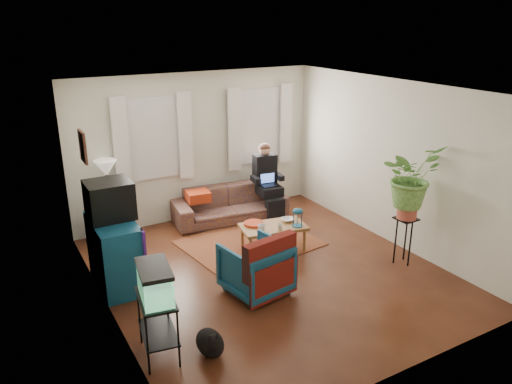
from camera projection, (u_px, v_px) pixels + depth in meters
floor at (270, 272)px, 7.18m from camera, size 4.50×5.00×0.01m
ceiling at (272, 90)px, 6.31m from camera, size 4.50×5.00×0.01m
wall_back at (197, 147)px, 8.79m from camera, size 4.50×0.01×2.60m
wall_front at (408, 261)px, 4.70m from camera, size 4.50×0.01×2.60m
wall_left at (103, 218)px, 5.70m from camera, size 0.01×5.00×2.60m
wall_right at (393, 164)px, 7.80m from camera, size 0.01×5.00×2.60m
window_left at (153, 138)px, 8.32m from camera, size 1.08×0.04×1.38m
window_right at (259, 126)px, 9.28m from camera, size 1.08×0.04×1.38m
curtains_left at (154, 139)px, 8.25m from camera, size 1.36×0.06×1.50m
curtains_right at (261, 127)px, 9.21m from camera, size 1.36×0.06×1.50m
picture_frame at (83, 147)px, 6.19m from camera, size 0.04×0.32×0.40m
area_rug at (250, 243)px, 8.08m from camera, size 2.18×1.83×0.01m
sofa at (230, 199)px, 8.92m from camera, size 2.10×1.03×0.79m
seated_person at (267, 183)px, 9.11m from camera, size 0.58×0.68×1.20m
side_table at (111, 218)px, 8.20m from camera, size 0.57×0.57×0.70m
table_lamp at (107, 180)px, 7.98m from camera, size 0.43×0.43×0.64m
dresser at (115, 253)px, 6.70m from camera, size 0.53×1.06×0.95m
crt_tv at (109, 200)px, 6.56m from camera, size 0.58×0.53×0.51m
aquarium_stand at (158, 327)px, 5.32m from camera, size 0.45×0.68×0.71m
aquarium at (155, 282)px, 5.14m from camera, size 0.40×0.62×0.37m
black_cat at (210, 340)px, 5.38m from camera, size 0.36×0.48×0.36m
armchair at (256, 265)px, 6.55m from camera, size 0.87×0.83×0.78m
serape_throw at (271, 263)px, 6.27m from camera, size 0.80×0.31×0.64m
coffee_table at (273, 238)px, 7.79m from camera, size 1.09×0.72×0.42m
cup_a at (261, 227)px, 7.55m from camera, size 0.13×0.13×0.09m
cup_b at (280, 227)px, 7.57m from camera, size 0.11×0.11×0.09m
bowl at (287, 220)px, 7.88m from camera, size 0.23×0.23×0.05m
snack_tray at (254, 224)px, 7.75m from camera, size 0.36×0.36×0.04m
birdcage at (298, 217)px, 7.66m from camera, size 0.19×0.19×0.29m
plant_stand at (404, 241)px, 7.34m from camera, size 0.32×0.32×0.72m
potted_plant at (410, 186)px, 7.05m from camera, size 0.85×0.74×0.91m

